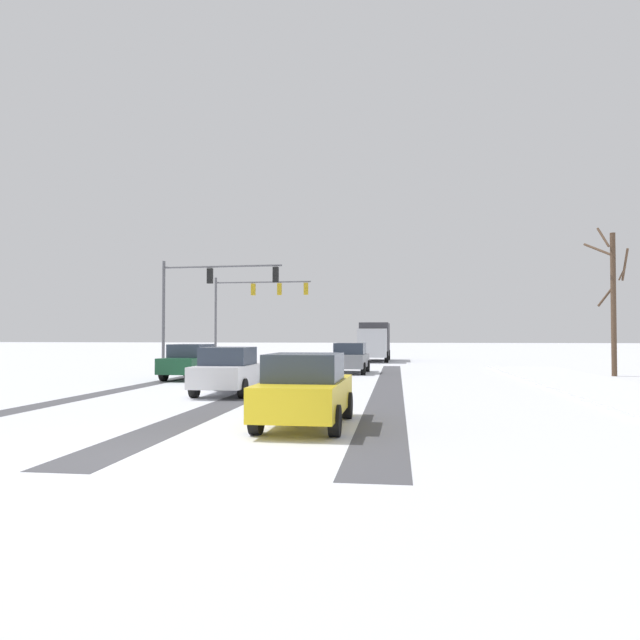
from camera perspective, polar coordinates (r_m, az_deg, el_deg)
The scene contains 13 objects.
ground_plane at distance 10.23m, azimuth -14.89°, elevation -12.90°, with size 300.00×300.00×0.00m, color silver.
wheel_track_left_lane at distance 23.16m, azimuth 6.82°, elevation -6.53°, with size 1.09×30.35×0.01m, color #4C4C51.
wheel_track_right_lane at distance 23.69m, azimuth -4.60°, elevation -6.43°, with size 1.10×30.35×0.01m, color #4C4C51.
wheel_track_center at distance 25.30m, azimuth -16.26°, elevation -6.06°, with size 0.88×30.35×0.01m, color #4C4C51.
sidewalk_kerb_right at distance 23.07m, azimuth 27.07°, elevation -6.26°, with size 4.00×30.35×0.12m, color white.
traffic_signal_far_left at distance 44.29m, azimuth -6.58°, elevation 2.11°, with size 7.54×0.43×6.50m.
traffic_signal_near_left at distance 34.77m, azimuth -11.37°, elevation 2.90°, with size 7.37×0.53×6.50m.
car_grey_lead at distance 30.97m, azimuth 3.03°, elevation -3.77°, with size 1.94×4.16×1.62m.
car_dark_green_second at distance 27.31m, azimuth -12.58°, elevation -4.04°, with size 2.00×4.18×1.62m.
car_white_third at distance 20.11m, azimuth -9.00°, elevation -4.96°, with size 1.87×4.12×1.62m.
car_yellow_cab_fourth at distance 12.91m, azimuth -1.44°, elevation -6.90°, with size 1.87×4.12×1.62m.
box_truck_delivery at distance 45.45m, azimuth 5.43°, elevation -2.03°, with size 2.39×7.43×3.02m.
bare_tree_sidewalk_mid at distance 32.12m, azimuth 27.04°, elevation 2.04°, with size 1.91×1.91×7.50m.
Camera 1 is at (3.83, -9.27, 2.02)m, focal length 32.26 mm.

